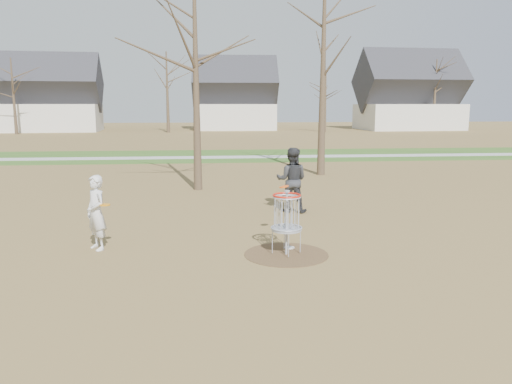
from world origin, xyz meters
TOP-DOWN VIEW (x-y plane):
  - ground at (0.00, 0.00)m, footprint 160.00×160.00m
  - green_band at (0.00, 21.00)m, footprint 160.00×8.00m
  - footpath at (0.00, 20.00)m, footprint 160.00×1.50m
  - dirt_circle at (0.00, 0.00)m, footprint 1.80×1.80m
  - player_standing at (-4.08, 0.80)m, footprint 0.68×0.72m
  - player_throwing at (0.83, 4.24)m, footprint 1.09×0.95m
  - disc_grounded at (0.14, 0.45)m, footprint 0.22×0.22m
  - discs_in_play at (-1.75, 0.92)m, footprint 4.19×0.93m
  - disc_golf_basket at (0.00, 0.00)m, footprint 0.64×0.64m
  - bare_trees at (1.78, 35.79)m, footprint 52.62×44.98m
  - houses_row at (4.32, 52.56)m, footprint 56.51×10.01m

SIDE VIEW (x-z plane):
  - ground at x=0.00m, z-range 0.00..0.00m
  - green_band at x=0.00m, z-range 0.00..0.01m
  - dirt_circle at x=0.00m, z-range 0.00..0.01m
  - footpath at x=0.00m, z-range 0.01..0.02m
  - disc_grounded at x=0.14m, z-range 0.01..0.03m
  - player_standing at x=-4.08m, z-range 0.00..1.65m
  - disc_golf_basket at x=0.00m, z-range 0.24..1.59m
  - player_throwing at x=0.83m, z-range 0.00..1.92m
  - discs_in_play at x=-1.75m, z-range 1.03..1.29m
  - houses_row at x=4.32m, z-range -0.11..7.15m
  - bare_trees at x=1.78m, z-range 0.85..9.85m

